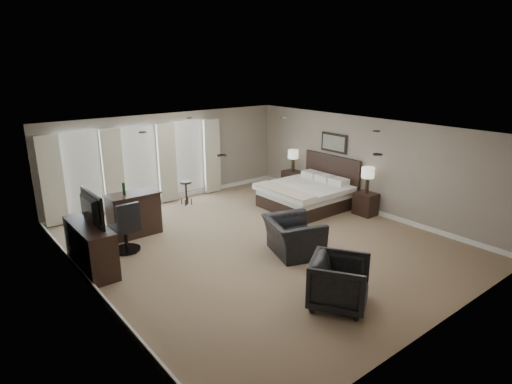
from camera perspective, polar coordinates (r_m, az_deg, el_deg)
room at (r=9.49m, az=0.56°, el=0.38°), size 7.60×8.60×2.64m
window_bay at (r=12.45m, az=-15.14°, el=3.35°), size 5.25×0.20×2.30m
bed at (r=12.16m, az=6.55°, el=1.02°), size 2.17×2.07×1.38m
nightstand_near at (r=12.01m, az=14.40°, el=-1.53°), size 0.46×0.56×0.61m
nightstand_far at (r=13.85m, az=4.89°, el=1.49°), size 0.49×0.59×0.65m
lamp_near at (r=11.83m, az=14.63°, el=1.52°), size 0.34×0.34×0.71m
lamp_far at (r=13.69m, az=4.96°, el=4.19°), size 0.34×0.34×0.69m
wall_art at (r=12.72m, az=10.32°, el=6.47°), size 0.04×0.96×0.56m
dresser at (r=9.17m, az=-21.15°, el=-6.89°), size 0.53×1.65×0.96m
tv at (r=8.97m, az=-21.52°, el=-3.65°), size 0.66×1.14×0.15m
armchair_near at (r=9.27m, az=5.00°, el=-5.14°), size 1.14×1.41×1.06m
armchair_far at (r=7.50m, az=11.06°, el=-11.43°), size 1.27×1.25×0.96m
bar_counter at (r=10.63m, az=-15.94°, el=-2.83°), size 1.21×0.63×1.05m
bar_stool_left at (r=11.59m, az=-15.76°, el=-1.78°), size 0.49×0.49×0.82m
bar_stool_right at (r=12.59m, az=-9.29°, el=-0.13°), size 0.35×0.35×0.71m
desk_chair at (r=9.76m, az=-17.10°, el=-4.39°), size 0.60×0.60×1.16m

